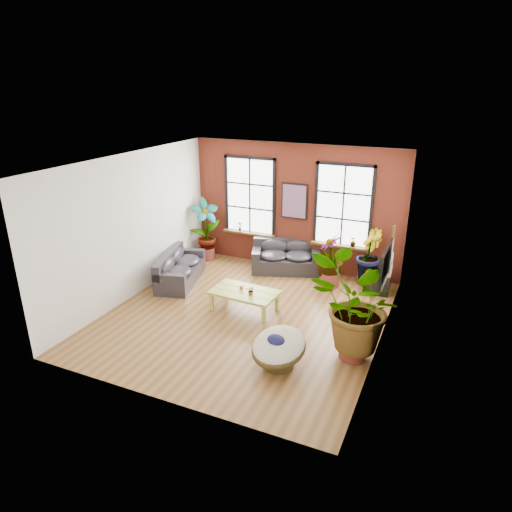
{
  "coord_description": "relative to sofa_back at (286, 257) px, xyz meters",
  "views": [
    {
      "loc": [
        3.99,
        -8.36,
        5.04
      ],
      "look_at": [
        0.0,
        0.6,
        1.25
      ],
      "focal_mm": 32.0,
      "sensor_mm": 36.0,
      "label": 1
    }
  ],
  "objects": [
    {
      "name": "room",
      "position": [
        0.09,
        -2.75,
        1.36
      ],
      "size": [
        6.04,
        6.54,
        3.54
      ],
      "color": "brown",
      "rests_on": "ground"
    },
    {
      "name": "sofa_back",
      "position": [
        0.0,
        0.0,
        0.0
      ],
      "size": [
        2.06,
        1.48,
        0.86
      ],
      "rotation": [
        0.0,
        0.0,
        0.34
      ],
      "color": "#25242B",
      "rests_on": "ground"
    },
    {
      "name": "sofa_left",
      "position": [
        -2.34,
        -1.89,
        -0.03
      ],
      "size": [
        1.33,
        2.14,
        0.79
      ],
      "rotation": [
        0.0,
        0.0,
        1.84
      ],
      "color": "#25242B",
      "rests_on": "ground"
    },
    {
      "name": "coffee_table",
      "position": [
        -0.03,
        -2.67,
        0.05
      ],
      "size": [
        1.58,
        0.96,
        0.59
      ],
      "rotation": [
        0.0,
        0.0,
        -0.06
      ],
      "color": "#9FB240",
      "rests_on": "ground"
    },
    {
      "name": "papasan_chair",
      "position": [
        1.51,
        -4.43,
        0.01
      ],
      "size": [
        1.32,
        1.32,
        0.78
      ],
      "rotation": [
        0.0,
        0.0,
        -0.34
      ],
      "color": "#413317",
      "rests_on": "ground"
    },
    {
      "name": "poster",
      "position": [
        0.09,
        0.29,
        1.56
      ],
      "size": [
        0.74,
        0.06,
        0.98
      ],
      "color": "black",
      "rests_on": "room"
    },
    {
      "name": "tv_wall_unit",
      "position": [
        3.03,
        -2.3,
        1.15
      ],
      "size": [
        0.13,
        1.86,
        1.2
      ],
      "color": "black",
      "rests_on": "room"
    },
    {
      "name": "media_box",
      "position": [
        2.61,
        -0.39,
        -0.12
      ],
      "size": [
        0.65,
        0.55,
        0.53
      ],
      "rotation": [
        0.0,
        0.0,
        0.03
      ],
      "color": "black",
      "rests_on": "ground"
    },
    {
      "name": "pot_back_left",
      "position": [
        -2.48,
        -0.16,
        -0.21
      ],
      "size": [
        0.57,
        0.57,
        0.35
      ],
      "rotation": [
        0.0,
        0.0,
        -0.2
      ],
      "color": "maroon",
      "rests_on": "ground"
    },
    {
      "name": "pot_back_right",
      "position": [
        2.27,
        0.0,
        -0.21
      ],
      "size": [
        0.55,
        0.55,
        0.35
      ],
      "rotation": [
        0.0,
        0.0,
        -0.14
      ],
      "color": "maroon",
      "rests_on": "ground"
    },
    {
      "name": "pot_right_wall",
      "position": [
        2.71,
        -3.59,
        -0.2
      ],
      "size": [
        0.67,
        0.67,
        0.38
      ],
      "rotation": [
        0.0,
        0.0,
        0.39
      ],
      "color": "maroon",
      "rests_on": "ground"
    },
    {
      "name": "pot_mid",
      "position": [
        1.41,
        -0.51,
        -0.2
      ],
      "size": [
        0.61,
        0.61,
        0.38
      ],
      "rotation": [
        0.0,
        0.0,
        -0.2
      ],
      "color": "maroon",
      "rests_on": "ground"
    },
    {
      "name": "floor_plant_back_left",
      "position": [
        -2.48,
        -0.16,
        0.62
      ],
      "size": [
        1.04,
        1.09,
        1.72
      ],
      "primitive_type": "imported",
      "rotation": [
        0.0,
        0.0,
        0.91
      ],
      "color": "#174C14",
      "rests_on": "ground"
    },
    {
      "name": "floor_plant_back_right",
      "position": [
        2.26,
        -0.01,
        0.44
      ],
      "size": [
        0.73,
        0.84,
        1.36
      ],
      "primitive_type": "imported",
      "rotation": [
        0.0,
        0.0,
        1.75
      ],
      "color": "#174C14",
      "rests_on": "ground"
    },
    {
      "name": "floor_plant_right_wall",
      "position": [
        2.7,
        -3.58,
        0.7
      ],
      "size": [
        2.22,
        2.19,
        1.86
      ],
      "primitive_type": "imported",
      "rotation": [
        0.0,
        0.0,
        3.85
      ],
      "color": "#174C14",
      "rests_on": "ground"
    },
    {
      "name": "floor_plant_mid",
      "position": [
        1.38,
        -0.47,
        0.37
      ],
      "size": [
        0.85,
        0.85,
        1.24
      ],
      "primitive_type": "imported",
      "rotation": [
        0.0,
        0.0,
        4.97
      ],
      "color": "#174C14",
      "rests_on": "ground"
    },
    {
      "name": "table_plant",
      "position": [
        0.19,
        -2.78,
        0.21
      ],
      "size": [
        0.2,
        0.17,
        0.22
      ],
      "primitive_type": "imported",
      "rotation": [
        0.0,
        0.0,
        0.01
      ],
      "color": "#174C14",
      "rests_on": "coffee_table"
    },
    {
      "name": "sill_plant_left",
      "position": [
        -1.56,
        0.24,
        0.65
      ],
      "size": [
        0.17,
        0.17,
        0.27
      ],
      "primitive_type": "imported",
      "rotation": [
        0.0,
        0.0,
        0.79
      ],
      "color": "#174C14",
      "rests_on": "room"
    },
    {
      "name": "sill_plant_right",
      "position": [
        1.79,
        0.24,
        0.65
      ],
      "size": [
        0.19,
        0.19,
        0.27
      ],
      "primitive_type": "imported",
      "rotation": [
        0.0,
        0.0,
        3.49
      ],
      "color": "#174C14",
      "rests_on": "room"
    }
  ]
}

